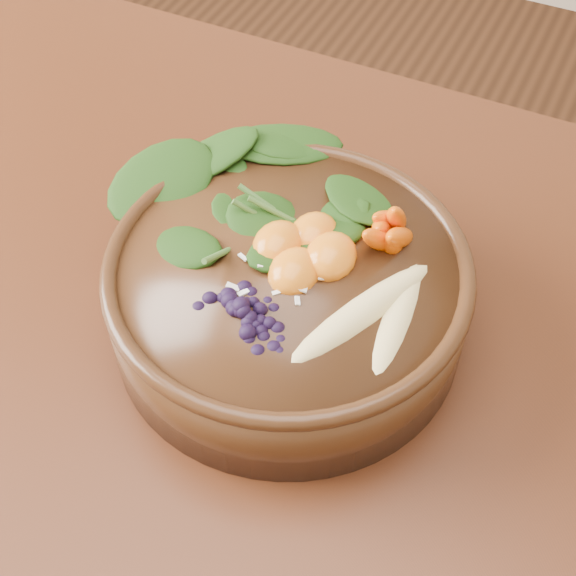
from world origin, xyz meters
name	(u,v)px	position (x,y,z in m)	size (l,w,h in m)	color
dining_table	(53,422)	(0.00, 0.00, 0.66)	(1.60, 0.90, 0.75)	#331C0C
stoneware_bowl	(288,297)	(0.16, 0.11, 0.78)	(0.26, 0.26, 0.07)	#3D2210
kale_heap	(290,179)	(0.14, 0.17, 0.84)	(0.17, 0.15, 0.04)	#1C3E0F
carrot_cluster	(405,202)	(0.22, 0.17, 0.86)	(0.05, 0.05, 0.07)	#FA6103
banana_halves	(382,302)	(0.24, 0.10, 0.83)	(0.08, 0.14, 0.03)	#E0CC84
mandarin_cluster	(304,239)	(0.17, 0.13, 0.83)	(0.08, 0.08, 0.03)	orange
blueberry_pile	(240,297)	(0.15, 0.06, 0.84)	(0.12, 0.09, 0.04)	black
coconut_flakes	(274,278)	(0.16, 0.09, 0.82)	(0.08, 0.06, 0.01)	white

